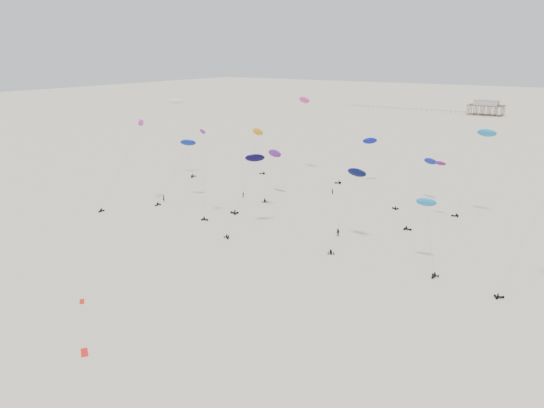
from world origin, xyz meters
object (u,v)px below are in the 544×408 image
Objects in this scene: rig_2 at (132,141)px; pavilion_main at (486,108)px; rig_0 at (183,152)px; spectator_0 at (164,201)px; rig_7 at (363,149)px.

pavilion_main is at bearing -110.31° from rig_2.
pavilion_main is 0.86× the size of rig_2.
rig_0 is 0.76× the size of rig_2.
spectator_0 is at bearing -96.50° from pavilion_main.
spectator_0 is at bearing 129.12° from rig_7.
spectator_0 is at bearing 68.49° from rig_0.
rig_0 is at bearing -67.76° from spectator_0.
rig_0 is at bearing -134.83° from rig_2.
rig_2 is 1.59× the size of rig_7.
rig_2 is 69.54m from rig_7.
rig_7 is (41.07, 55.73, -6.58)m from rig_2.
rig_7 is 63.06m from spectator_0.
rig_2 is at bearing 51.55° from rig_0.
rig_7 is at bearing -87.66° from spectator_0.
rig_0 is 14.56m from spectator_0.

